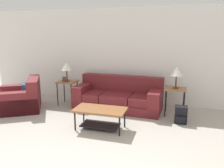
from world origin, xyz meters
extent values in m
cube|color=white|center=(0.00, 4.26, 1.30)|extent=(8.98, 0.06, 2.60)
cube|color=maroon|center=(-0.22, 3.58, 0.11)|extent=(2.25, 1.02, 0.22)
cube|color=maroon|center=(-0.95, 3.60, 0.32)|extent=(0.75, 0.86, 0.20)
cube|color=maroon|center=(-0.22, 3.56, 0.32)|extent=(0.75, 0.86, 0.20)
cube|color=maroon|center=(0.52, 3.53, 0.32)|extent=(0.75, 0.86, 0.20)
cube|color=maroon|center=(-0.20, 3.91, 0.62)|extent=(2.22, 0.36, 0.40)
cube|color=maroon|center=(-1.18, 3.63, 0.29)|extent=(0.32, 0.93, 0.58)
cube|color=maroon|center=(0.75, 3.54, 0.29)|extent=(0.32, 0.93, 0.58)
cube|color=maroon|center=(-2.62, 2.82, 0.20)|extent=(1.41, 1.44, 0.40)
cube|color=maroon|center=(-2.31, 3.01, 0.60)|extent=(0.79, 1.06, 0.40)
cube|color=maroon|center=(-2.84, 3.17, 0.28)|extent=(0.98, 0.74, 0.56)
cube|color=maroon|center=(-2.40, 2.47, 0.28)|extent=(0.98, 0.74, 0.56)
cube|color=#33567F|center=(-2.51, 2.89, 0.50)|extent=(0.34, 0.39, 0.36)
cube|color=#935B33|center=(-0.24, 2.28, 0.41)|extent=(1.04, 0.55, 0.04)
cylinder|color=black|center=(-0.70, 2.07, 0.20)|extent=(0.03, 0.03, 0.39)
cylinder|color=black|center=(0.22, 2.07, 0.20)|extent=(0.03, 0.03, 0.39)
cylinder|color=black|center=(-0.70, 2.49, 0.20)|extent=(0.03, 0.03, 0.39)
cylinder|color=black|center=(0.22, 2.49, 0.20)|extent=(0.03, 0.03, 0.39)
cube|color=black|center=(-0.24, 2.28, 0.08)|extent=(0.78, 0.38, 0.02)
cube|color=#935B33|center=(-1.63, 3.54, 0.64)|extent=(0.49, 0.45, 0.03)
cylinder|color=black|center=(-1.83, 3.35, 0.31)|extent=(0.03, 0.03, 0.63)
cylinder|color=black|center=(-1.42, 3.35, 0.31)|extent=(0.03, 0.03, 0.63)
cylinder|color=black|center=(-1.83, 3.72, 0.31)|extent=(0.03, 0.03, 0.63)
cylinder|color=black|center=(-1.42, 3.72, 0.31)|extent=(0.03, 0.03, 0.63)
cube|color=#935B33|center=(1.19, 3.54, 0.64)|extent=(0.49, 0.45, 0.03)
cylinder|color=black|center=(0.99, 3.35, 0.31)|extent=(0.03, 0.03, 0.63)
cylinder|color=black|center=(1.40, 3.35, 0.31)|extent=(0.03, 0.03, 0.63)
cylinder|color=black|center=(0.99, 3.72, 0.31)|extent=(0.03, 0.03, 0.63)
cylinder|color=black|center=(1.40, 3.72, 0.31)|extent=(0.03, 0.03, 0.63)
cylinder|color=#472D1E|center=(-1.63, 3.54, 0.67)|extent=(0.14, 0.14, 0.02)
cylinder|color=#472D1E|center=(-1.63, 3.54, 0.81)|extent=(0.04, 0.04, 0.28)
cone|color=white|center=(-1.63, 3.54, 1.06)|extent=(0.28, 0.28, 0.22)
cylinder|color=#472D1E|center=(1.19, 3.54, 0.67)|extent=(0.14, 0.14, 0.02)
cylinder|color=#472D1E|center=(1.19, 3.54, 0.81)|extent=(0.04, 0.04, 0.28)
cone|color=white|center=(1.19, 3.54, 1.06)|extent=(0.28, 0.28, 0.22)
cube|color=black|center=(1.34, 3.07, 0.19)|extent=(0.26, 0.20, 0.38)
cube|color=black|center=(1.34, 2.95, 0.11)|extent=(0.20, 0.05, 0.15)
cylinder|color=black|center=(1.26, 3.19, 0.21)|extent=(0.02, 0.02, 0.28)
cylinder|color=black|center=(1.41, 3.19, 0.21)|extent=(0.02, 0.02, 0.28)
cube|color=#4C3828|center=(-1.67, 3.47, 0.72)|extent=(0.10, 0.04, 0.13)
camera|label=1|loc=(1.17, -1.64, 1.87)|focal=35.00mm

